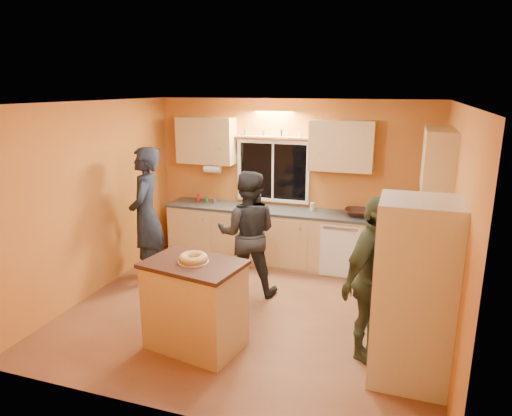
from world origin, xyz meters
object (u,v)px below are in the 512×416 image
at_px(person_left, 146,216).
at_px(person_right, 373,280).
at_px(refrigerator, 413,292).
at_px(island, 195,304).
at_px(person_center, 247,234).

xyz_separation_m(person_left, person_right, (3.25, -1.03, -0.11)).
distance_m(person_left, person_right, 3.41).
xyz_separation_m(refrigerator, person_left, (-3.64, 1.27, 0.09)).
relative_size(person_left, person_right, 1.13).
bearing_deg(island, person_right, 22.03).
xyz_separation_m(refrigerator, person_right, (-0.39, 0.24, -0.03)).
bearing_deg(person_left, refrigerator, 53.25).
bearing_deg(person_left, island, 27.76).
distance_m(refrigerator, person_left, 3.85).
xyz_separation_m(island, person_center, (0.09, 1.46, 0.36)).
xyz_separation_m(person_center, person_right, (1.73, -1.07, 0.01)).
bearing_deg(person_right, person_center, 83.63).
xyz_separation_m(refrigerator, person_center, (-2.12, 1.31, -0.04)).
height_order(island, person_right, person_right).
distance_m(refrigerator, person_right, 0.46).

